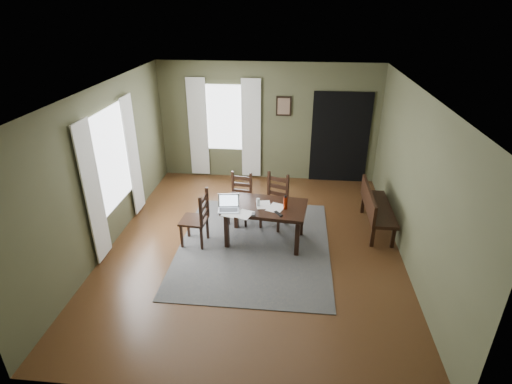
# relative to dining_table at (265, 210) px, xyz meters

# --- Properties ---
(ground) EXTENTS (5.00, 6.00, 0.01)m
(ground) POSITION_rel_dining_table_xyz_m (-0.17, -0.17, -0.63)
(ground) COLOR #492C16
(room_shell) EXTENTS (5.02, 6.02, 2.71)m
(room_shell) POSITION_rel_dining_table_xyz_m (-0.17, -0.17, 1.18)
(room_shell) COLOR #4B4D32
(room_shell) RESTS_ON ground
(rug) EXTENTS (2.60, 3.20, 0.01)m
(rug) POSITION_rel_dining_table_xyz_m (-0.17, -0.17, -0.62)
(rug) COLOR #444444
(rug) RESTS_ON ground
(dining_table) EXTENTS (1.48, 0.98, 0.70)m
(dining_table) POSITION_rel_dining_table_xyz_m (0.00, 0.00, 0.00)
(dining_table) COLOR black
(dining_table) RESTS_ON rug
(chair_end) EXTENTS (0.47, 0.47, 1.01)m
(chair_end) POSITION_rel_dining_table_xyz_m (-1.16, -0.20, -0.13)
(chair_end) COLOR black
(chair_end) RESTS_ON rug
(chair_back_left) EXTENTS (0.47, 0.47, 0.95)m
(chair_back_left) POSITION_rel_dining_table_xyz_m (-0.54, 0.69, -0.16)
(chair_back_left) COLOR black
(chair_back_left) RESTS_ON rug
(chair_back_right) EXTENTS (0.56, 0.56, 1.00)m
(chair_back_right) POSITION_rel_dining_table_xyz_m (0.13, 0.58, -0.13)
(chair_back_right) COLOR black
(chair_back_right) RESTS_ON rug
(bench) EXTENTS (0.46, 1.43, 0.81)m
(bench) POSITION_rel_dining_table_xyz_m (1.98, 0.63, -0.14)
(bench) COLOR black
(bench) RESTS_ON ground
(laptop) EXTENTS (0.39, 0.32, 0.24)m
(laptop) POSITION_rel_dining_table_xyz_m (-0.60, -0.18, 0.15)
(laptop) COLOR #B7B7BC
(laptop) RESTS_ON dining_table
(computer_mouse) EXTENTS (0.06, 0.10, 0.03)m
(computer_mouse) POSITION_rel_dining_table_xyz_m (-0.17, -0.36, 0.10)
(computer_mouse) COLOR #3F3F42
(computer_mouse) RESTS_ON dining_table
(tv_remote) EXTENTS (0.16, 0.18, 0.02)m
(tv_remote) POSITION_rel_dining_table_xyz_m (0.24, -0.28, 0.10)
(tv_remote) COLOR black
(tv_remote) RESTS_ON dining_table
(drinking_glass) EXTENTS (0.07, 0.07, 0.14)m
(drinking_glass) POSITION_rel_dining_table_xyz_m (-0.12, -0.01, 0.15)
(drinking_glass) COLOR silver
(drinking_glass) RESTS_ON dining_table
(water_bottle) EXTENTS (0.08, 0.08, 0.25)m
(water_bottle) POSITION_rel_dining_table_xyz_m (0.34, -0.07, 0.20)
(water_bottle) COLOR #A72A0C
(water_bottle) RESTS_ON dining_table
(paper_a) EXTENTS (0.31, 0.36, 0.00)m
(paper_a) POSITION_rel_dining_table_xyz_m (-0.55, -0.31, 0.09)
(paper_a) COLOR white
(paper_a) RESTS_ON dining_table
(paper_c) EXTENTS (0.29, 0.35, 0.00)m
(paper_c) POSITION_rel_dining_table_xyz_m (-0.03, 0.03, 0.09)
(paper_c) COLOR white
(paper_c) RESTS_ON dining_table
(paper_d) EXTENTS (0.36, 0.40, 0.00)m
(paper_d) POSITION_rel_dining_table_xyz_m (0.19, -0.06, 0.09)
(paper_d) COLOR white
(paper_d) RESTS_ON dining_table
(paper_e) EXTENTS (0.33, 0.37, 0.00)m
(paper_e) POSITION_rel_dining_table_xyz_m (-0.32, -0.34, 0.09)
(paper_e) COLOR white
(paper_e) RESTS_ON dining_table
(window_left) EXTENTS (0.01, 1.30, 1.70)m
(window_left) POSITION_rel_dining_table_xyz_m (-2.64, 0.03, 0.83)
(window_left) COLOR white
(window_left) RESTS_ON ground
(window_back) EXTENTS (1.00, 0.01, 1.50)m
(window_back) POSITION_rel_dining_table_xyz_m (-1.17, 2.80, 0.83)
(window_back) COLOR white
(window_back) RESTS_ON ground
(curtain_left_near) EXTENTS (0.03, 0.48, 2.30)m
(curtain_left_near) POSITION_rel_dining_table_xyz_m (-2.61, -0.79, 0.58)
(curtain_left_near) COLOR silver
(curtain_left_near) RESTS_ON ground
(curtain_left_far) EXTENTS (0.03, 0.48, 2.30)m
(curtain_left_far) POSITION_rel_dining_table_xyz_m (-2.61, 0.85, 0.58)
(curtain_left_far) COLOR silver
(curtain_left_far) RESTS_ON ground
(curtain_back_left) EXTENTS (0.44, 0.03, 2.30)m
(curtain_back_left) POSITION_rel_dining_table_xyz_m (-1.79, 2.77, 0.58)
(curtain_back_left) COLOR silver
(curtain_back_left) RESTS_ON ground
(curtain_back_right) EXTENTS (0.44, 0.03, 2.30)m
(curtain_back_right) POSITION_rel_dining_table_xyz_m (-0.55, 2.77, 0.58)
(curtain_back_right) COLOR silver
(curtain_back_right) RESTS_ON ground
(framed_picture) EXTENTS (0.34, 0.03, 0.44)m
(framed_picture) POSITION_rel_dining_table_xyz_m (0.18, 2.80, 1.13)
(framed_picture) COLOR black
(framed_picture) RESTS_ON ground
(doorway_back) EXTENTS (1.30, 0.03, 2.10)m
(doorway_back) POSITION_rel_dining_table_xyz_m (1.48, 2.80, 0.43)
(doorway_back) COLOR black
(doorway_back) RESTS_ON ground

